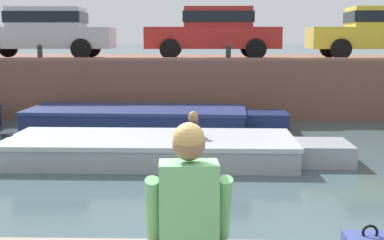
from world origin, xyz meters
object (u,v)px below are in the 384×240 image
at_px(person_seated_right, 189,215).
at_px(car_centre_red, 214,30).
at_px(car_right_inner_yellow, 381,30).
at_px(mooring_bollard_mid, 40,52).
at_px(motorboat_passing, 165,149).
at_px(car_left_inner_silver, 44,30).
at_px(mooring_bollard_east, 228,52).
at_px(boat_moored_central_navy, 148,119).

bearing_deg(person_seated_right, car_centre_red, 88.60).
relative_size(car_right_inner_yellow, mooring_bollard_mid, 9.49).
distance_m(motorboat_passing, mooring_bollard_mid, 6.75).
distance_m(motorboat_passing, person_seated_right, 6.60).
distance_m(car_left_inner_silver, mooring_bollard_east, 5.89).
height_order(motorboat_passing, mooring_bollard_mid, mooring_bollard_mid).
height_order(car_right_inner_yellow, mooring_bollard_east, car_right_inner_yellow).
distance_m(boat_moored_central_navy, car_left_inner_silver, 5.40).
height_order(motorboat_passing, person_seated_right, person_seated_right).
distance_m(car_right_inner_yellow, mooring_bollard_east, 4.99).
distance_m(car_left_inner_silver, car_right_inner_yellow, 10.31).
bearing_deg(mooring_bollard_mid, car_centre_red, 18.50).
distance_m(boat_moored_central_navy, mooring_bollard_east, 3.16).
bearing_deg(motorboat_passing, boat_moored_central_navy, 101.23).
xyz_separation_m(car_centre_red, mooring_bollard_mid, (-4.90, -1.64, -0.61)).
distance_m(car_centre_red, mooring_bollard_mid, 5.20).
bearing_deg(car_centre_red, motorboat_passing, -98.21).
relative_size(car_right_inner_yellow, person_seated_right, 4.38).
xyz_separation_m(car_left_inner_silver, mooring_bollard_mid, (0.35, -1.64, -0.61)).
bearing_deg(mooring_bollard_east, boat_moored_central_navy, -139.79).
distance_m(car_left_inner_silver, car_centre_red, 5.25).
bearing_deg(mooring_bollard_east, car_right_inner_yellow, 19.25).
distance_m(car_right_inner_yellow, mooring_bollard_mid, 10.10).
bearing_deg(mooring_bollard_mid, car_right_inner_yellow, 9.33).
distance_m(car_centre_red, car_right_inner_yellow, 5.06).
height_order(boat_moored_central_navy, person_seated_right, person_seated_right).
bearing_deg(boat_moored_central_navy, motorboat_passing, -78.77).
relative_size(car_left_inner_silver, mooring_bollard_east, 9.97).
xyz_separation_m(motorboat_passing, car_centre_red, (0.99, 6.89, 2.27)).
bearing_deg(car_centre_red, car_right_inner_yellow, -0.04).
bearing_deg(car_left_inner_silver, boat_moored_central_navy, -43.57).
xyz_separation_m(car_right_inner_yellow, mooring_bollard_mid, (-9.95, -1.63, -0.61)).
distance_m(boat_moored_central_navy, car_centre_red, 4.39).
xyz_separation_m(mooring_bollard_mid, mooring_bollard_east, (5.27, 0.00, 0.00)).
bearing_deg(car_left_inner_silver, mooring_bollard_east, -16.25).
height_order(car_centre_red, mooring_bollard_mid, car_centre_red).
bearing_deg(boat_moored_central_navy, car_right_inner_yellow, 26.62).
bearing_deg(mooring_bollard_mid, mooring_bollard_east, 0.00).
relative_size(car_right_inner_yellow, mooring_bollard_east, 9.49).
height_order(car_left_inner_silver, mooring_bollard_east, car_left_inner_silver).
height_order(motorboat_passing, mooring_bollard_east, mooring_bollard_east).
bearing_deg(boat_moored_central_navy, mooring_bollard_mid, 151.43).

